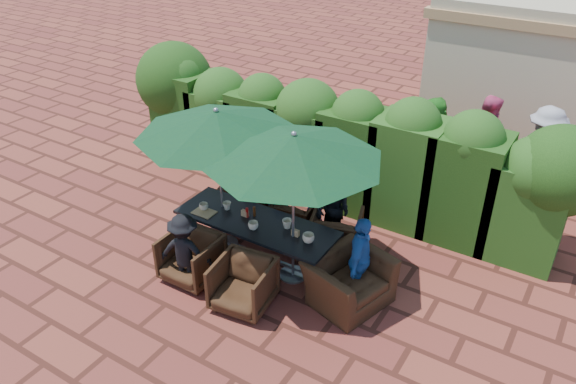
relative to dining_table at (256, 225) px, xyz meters
The scene contains 31 objects.
ground 0.68m from the dining_table, 69.41° to the left, with size 80.00×80.00×0.00m, color brown.
dining_table is the anchor object (origin of this frame).
umbrella_left 1.69m from the dining_table, behind, with size 2.50×2.50×2.46m.
umbrella_right 1.69m from the dining_table, ahead, with size 2.56×2.56×2.46m.
chair_far_left 1.31m from the dining_table, 131.51° to the left, with size 0.82×0.77×0.84m, color black.
chair_far_mid 1.08m from the dining_table, 83.94° to the left, with size 0.69×0.65×0.71m, color black.
chair_far_right 1.34m from the dining_table, 42.94° to the left, with size 0.79×0.74×0.81m, color black.
chair_near_left 1.10m from the dining_table, 123.75° to the right, with size 0.80×0.75×0.82m, color black.
chair_near_right 1.11m from the dining_table, 65.76° to the right, with size 0.80×0.75×0.82m, color black.
chair_end_right 1.69m from the dining_table, ahead, with size 1.11×0.72×0.97m, color black.
adult_far_left 1.31m from the dining_table, 128.22° to the left, with size 0.68×0.40×1.37m, color silver.
adult_far_mid 0.87m from the dining_table, 96.65° to the left, with size 0.43×0.35×1.20m, color #1D55A2.
adult_far_right 1.29m from the dining_table, 51.48° to the left, with size 0.65×0.40×1.36m, color black.
adult_near_left 1.19m from the dining_table, 117.73° to the right, with size 0.79×0.36×1.23m, color black.
adult_end_right 1.77m from the dining_table, ahead, with size 0.81×0.40×1.37m, color #1D55A2.
child_left 1.14m from the dining_table, 107.04° to the left, with size 0.28×0.23×0.78m, color #DF4E83.
child_right 1.23m from the dining_table, 69.50° to the left, with size 0.30×0.25×0.84m, color #9551B1.
pedestrian_a 4.41m from the dining_table, 72.33° to the left, with size 1.57×0.56×1.68m, color #2F9027.
pedestrian_b 5.13m from the dining_table, 63.88° to the left, with size 0.85×0.52×1.78m, color #DF4E83.
pedestrian_c 5.48m from the dining_table, 52.23° to the left, with size 1.20×0.55×1.87m, color #9997A0.
cup_a 0.92m from the dining_table, 169.26° to the right, with size 0.15×0.15×0.12m, color beige.
cup_b 0.61m from the dining_table, behind, with size 0.14×0.14×0.13m, color beige.
cup_c 0.26m from the dining_table, 65.47° to the right, with size 0.16×0.16×0.13m, color beige.
cup_d 0.54m from the dining_table, 11.59° to the left, with size 0.15×0.15×0.14m, color beige.
cup_e 0.98m from the dining_table, ahead, with size 0.18×0.18×0.14m, color beige.
ketchup_bottle 0.24m from the dining_table, behind, with size 0.04×0.04×0.17m, color #B20C0A.
sauce_bottle 0.22m from the dining_table, 133.74° to the left, with size 0.04×0.04×0.17m, color #4C230C.
serving_tray 0.87m from the dining_table, 164.18° to the right, with size 0.35×0.25×0.02m, color #A68250.
number_block_left 0.26m from the dining_table, behind, with size 0.12×0.06×0.10m, color tan.
number_block_right 0.73m from the dining_table, ahead, with size 0.12×0.06×0.10m, color tan.
hedge_wall 2.47m from the dining_table, 92.98° to the left, with size 9.10×1.60×2.40m.
Camera 1 is at (4.24, -5.98, 5.59)m, focal length 35.00 mm.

